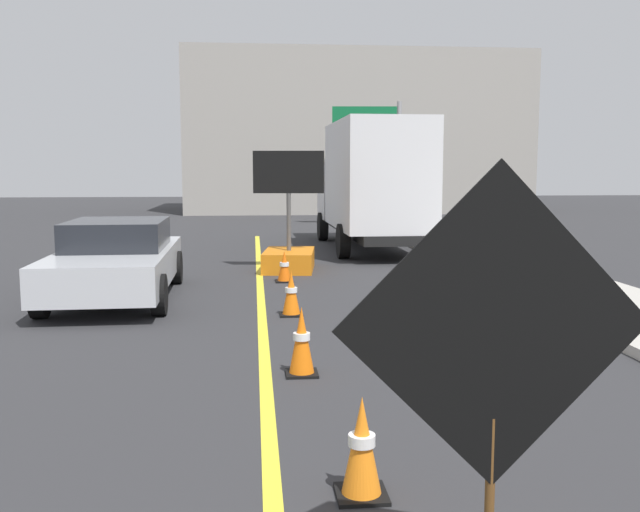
# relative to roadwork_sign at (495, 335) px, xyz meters

# --- Properties ---
(lane_center_stripe) EXTENTS (0.14, 36.00, 0.01)m
(lane_center_stripe) POSITION_rel_roadwork_sign_xyz_m (-1.07, 2.90, -1.47)
(lane_center_stripe) COLOR yellow
(lane_center_stripe) RESTS_ON ground
(roadwork_sign) EXTENTS (1.63, 0.11, 2.33)m
(roadwork_sign) POSITION_rel_roadwork_sign_xyz_m (0.00, 0.00, 0.00)
(roadwork_sign) COLOR #593819
(roadwork_sign) RESTS_ON ground
(arrow_board_trailer) EXTENTS (1.60, 1.92, 2.70)m
(arrow_board_trailer) POSITION_rel_roadwork_sign_xyz_m (-0.39, 12.60, -0.99)
(arrow_board_trailer) COLOR orange
(arrow_board_trailer) RESTS_ON ground
(box_truck) EXTENTS (2.50, 7.41, 3.57)m
(box_truck) POSITION_rel_roadwork_sign_xyz_m (2.15, 16.52, 0.43)
(box_truck) COLOR black
(box_truck) RESTS_ON ground
(pickup_car) EXTENTS (2.11, 4.79, 1.38)m
(pickup_car) POSITION_rel_roadwork_sign_xyz_m (-3.61, 9.36, -0.77)
(pickup_car) COLOR silver
(pickup_car) RESTS_ON ground
(highway_guide_sign) EXTENTS (2.78, 0.35, 5.00)m
(highway_guide_sign) POSITION_rel_roadwork_sign_xyz_m (3.92, 25.04, 1.95)
(highway_guide_sign) COLOR gray
(highway_guide_sign) RESTS_ON ground
(far_building_block) EXTENTS (18.07, 8.65, 8.38)m
(far_building_block) POSITION_rel_roadwork_sign_xyz_m (4.36, 36.26, 2.72)
(far_building_block) COLOR gray
(far_building_block) RESTS_ON ground
(traffic_cone_near_sign) EXTENTS (0.36, 0.36, 0.72)m
(traffic_cone_near_sign) POSITION_rel_roadwork_sign_xyz_m (-0.44, 1.36, -1.12)
(traffic_cone_near_sign) COLOR black
(traffic_cone_near_sign) RESTS_ON ground
(traffic_cone_mid_lane) EXTENTS (0.36, 0.36, 0.77)m
(traffic_cone_mid_lane) POSITION_rel_roadwork_sign_xyz_m (-0.66, 4.33, -1.09)
(traffic_cone_mid_lane) COLOR black
(traffic_cone_mid_lane) RESTS_ON ground
(traffic_cone_far_lane) EXTENTS (0.36, 0.36, 0.72)m
(traffic_cone_far_lane) POSITION_rel_roadwork_sign_xyz_m (-0.61, 7.55, -1.12)
(traffic_cone_far_lane) COLOR black
(traffic_cone_far_lane) RESTS_ON ground
(traffic_cone_curbside) EXTENTS (0.36, 0.36, 0.64)m
(traffic_cone_curbside) POSITION_rel_roadwork_sign_xyz_m (-0.57, 10.89, -1.16)
(traffic_cone_curbside) COLOR black
(traffic_cone_curbside) RESTS_ON ground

